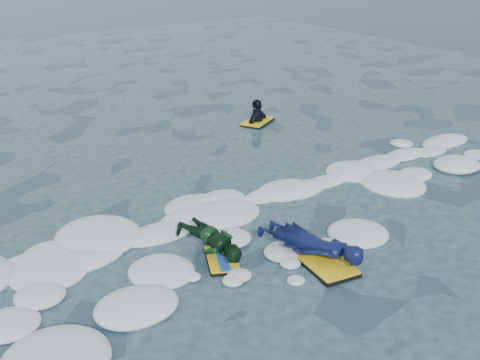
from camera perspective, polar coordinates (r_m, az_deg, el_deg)
name	(u,v)px	position (r m, az deg, el deg)	size (l,w,h in m)	color
ground	(309,238)	(9.29, 6.54, -5.52)	(120.00, 120.00, 0.00)	#192F3C
foam_band	(267,214)	(9.99, 2.61, -3.28)	(12.00, 3.10, 0.30)	white
prone_woman_unit	(313,245)	(8.66, 6.94, -6.15)	(1.04, 1.71, 0.42)	black
prone_child_unit	(215,242)	(8.64, -2.42, -5.91)	(0.73, 1.25, 0.46)	black
waiting_rider_unit	(257,128)	(14.77, 1.65, 4.97)	(1.11, 0.94, 1.46)	black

